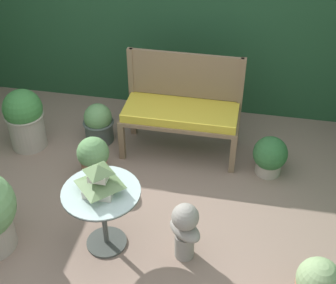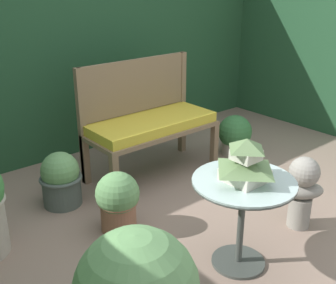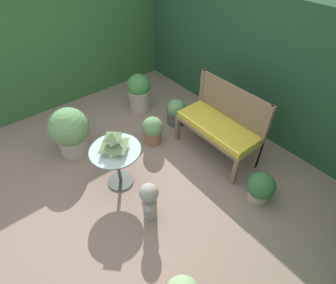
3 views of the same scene
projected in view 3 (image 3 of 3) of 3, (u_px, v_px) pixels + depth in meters
The scene contains 13 objects.
ground at pixel (144, 179), 3.69m from camera, with size 30.00×30.00×0.00m, color gray.
foliage_hedge_back at pixel (272, 59), 4.21m from camera, with size 6.40×1.01×2.05m, color #234C2D.
foliage_hedge_left at pixel (62, 46), 4.80m from camera, with size 0.70×3.69×1.89m, color #336633.
garden_bench at pixel (217, 128), 3.78m from camera, with size 1.24×0.54×0.56m.
bench_backrest at pixel (232, 106), 3.71m from camera, with size 1.24×0.06×1.07m.
patio_table at pixel (116, 157), 3.33m from camera, with size 0.65×0.65×0.62m.
pagoda_birdhouse at pixel (114, 143), 3.16m from camera, with size 0.32×0.32×0.27m.
garden_bust at pixel (149, 200), 3.05m from camera, with size 0.36×0.34×0.57m.
potted_plant_table_far at pixel (70, 131), 3.85m from camera, with size 0.58×0.58×0.76m.
potted_plant_bench_right at pixel (261, 187), 3.32m from camera, with size 0.35×0.35×0.43m.
potted_plant_path_edge at pixel (176, 112), 4.49m from camera, with size 0.35×0.35×0.46m.
potted_plant_bench_left at pixel (139, 92), 4.71m from camera, with size 0.42×0.42×0.70m.
potted_plant_hedge_corner at pixel (153, 130), 4.11m from camera, with size 0.33×0.33×0.47m.
Camera 3 is at (2.06, -1.23, 2.88)m, focal length 28.00 mm.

